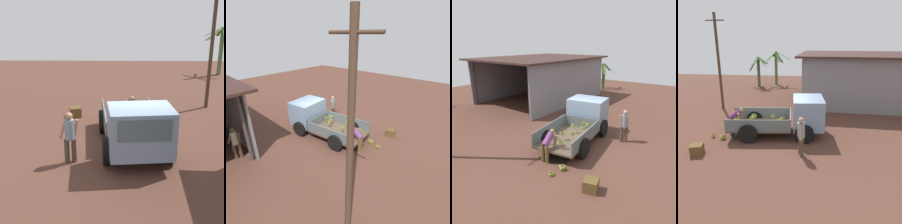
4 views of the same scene
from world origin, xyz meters
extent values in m
plane|color=brown|center=(0.00, 0.00, 0.00)|extent=(36.00, 36.00, 0.00)
cylinder|color=black|center=(-2.15, -0.31, 0.00)|extent=(1.02, 1.02, 0.01)
cube|color=brown|center=(-1.13, -0.15, 0.48)|extent=(3.15, 2.18, 0.08)
cube|color=#586262|center=(-1.22, 0.77, 0.80)|extent=(2.96, 0.35, 0.56)
cube|color=#586262|center=(-1.03, -1.07, 0.80)|extent=(2.96, 0.35, 0.56)
cube|color=#586262|center=(0.33, 0.00, 0.80)|extent=(0.24, 1.89, 0.56)
cube|color=#778FAA|center=(1.17, 0.08, 1.14)|extent=(1.59, 1.99, 1.42)
cube|color=#4C606B|center=(1.88, 0.15, 1.43)|extent=(0.18, 1.48, 0.62)
cylinder|color=black|center=(0.86, 1.04, 0.44)|extent=(0.89, 0.31, 0.87)
cylinder|color=black|center=(1.06, -0.91, 0.44)|extent=(0.89, 0.31, 0.87)
cylinder|color=black|center=(-1.67, 0.78, 0.44)|extent=(0.89, 0.31, 0.87)
cylinder|color=black|center=(-1.47, -1.17, 0.44)|extent=(0.89, 0.31, 0.87)
sphere|color=#48412F|center=(-1.45, -0.05, 0.91)|extent=(0.07, 0.07, 0.07)
cylinder|color=olive|center=(-1.40, 0.00, 0.87)|extent=(0.16, 0.15, 0.10)
cylinder|color=#9AA421|center=(-1.46, 0.00, 0.83)|extent=(0.15, 0.06, 0.17)
cylinder|color=olive|center=(-1.51, -0.04, 0.83)|extent=(0.07, 0.15, 0.16)
cylinder|color=olive|center=(-1.51, -0.09, 0.84)|extent=(0.13, 0.16, 0.14)
cylinder|color=#92A624|center=(-1.46, -0.13, 0.86)|extent=(0.18, 0.04, 0.12)
cylinder|color=olive|center=(-1.40, -0.11, 0.86)|extent=(0.16, 0.14, 0.11)
cylinder|color=olive|center=(-1.38, -0.04, 0.86)|extent=(0.06, 0.19, 0.11)
sphere|color=brown|center=(-1.46, -0.58, 1.02)|extent=(0.07, 0.07, 0.07)
cylinder|color=#8D9C43|center=(-1.40, -0.62, 0.98)|extent=(0.13, 0.16, 0.12)
cylinder|color=#A6A844|center=(-1.40, -0.56, 0.97)|extent=(0.08, 0.16, 0.14)
cylinder|color=olive|center=(-1.42, -0.52, 0.98)|extent=(0.17, 0.12, 0.11)
cylinder|color=olive|center=(-1.48, -0.51, 0.98)|extent=(0.18, 0.09, 0.11)
cylinder|color=olive|center=(-1.50, -0.55, 0.96)|extent=(0.12, 0.15, 0.15)
cylinder|color=olive|center=(-1.50, -0.59, 0.96)|extent=(0.07, 0.15, 0.16)
cylinder|color=olive|center=(-1.48, -0.63, 0.96)|extent=(0.16, 0.11, 0.14)
cylinder|color=#8D9F22|center=(-1.45, -0.63, 0.95)|extent=(0.14, 0.05, 0.16)
sphere|color=brown|center=(-2.20, -0.49, 0.90)|extent=(0.07, 0.07, 0.07)
cylinder|color=#989F38|center=(-2.14, -0.47, 0.82)|extent=(0.08, 0.16, 0.18)
cylinder|color=olive|center=(-2.19, -0.43, 0.82)|extent=(0.16, 0.06, 0.18)
cylinder|color=olive|center=(-2.24, -0.43, 0.83)|extent=(0.16, 0.13, 0.16)
cylinder|color=olive|center=(-2.25, -0.49, 0.82)|extent=(0.05, 0.16, 0.18)
cylinder|color=olive|center=(-2.25, -0.54, 0.84)|extent=(0.16, 0.15, 0.14)
cylinder|color=#A8AD3A|center=(-2.18, -0.57, 0.86)|extent=(0.21, 0.08, 0.11)
cylinder|color=#949F3E|center=(-2.13, -0.54, 0.86)|extent=(0.15, 0.19, 0.10)
sphere|color=brown|center=(-0.12, -0.60, 0.99)|extent=(0.07, 0.07, 0.07)
cylinder|color=#98AA24|center=(-0.10, -0.55, 0.93)|extent=(0.16, 0.09, 0.14)
cylinder|color=olive|center=(-0.14, -0.55, 0.93)|extent=(0.15, 0.11, 0.15)
cylinder|color=olive|center=(-0.18, -0.59, 0.94)|extent=(0.07, 0.16, 0.13)
cylinder|color=olive|center=(-0.16, -0.63, 0.92)|extent=(0.12, 0.14, 0.15)
cylinder|color=#AFB13E|center=(-0.13, -0.66, 0.94)|extent=(0.17, 0.06, 0.12)
cylinder|color=olive|center=(-0.06, -0.63, 0.95)|extent=(0.12, 0.17, 0.10)
cylinder|color=#93A73C|center=(-0.08, -0.58, 0.92)|extent=(0.09, 0.14, 0.16)
sphere|color=brown|center=(-1.65, 0.32, 0.76)|extent=(0.07, 0.07, 0.07)
cylinder|color=#999A44|center=(-1.62, 0.36, 0.69)|extent=(0.13, 0.11, 0.16)
cylinder|color=olive|center=(-1.68, 0.39, 0.72)|extent=(0.17, 0.11, 0.09)
cylinder|color=olive|center=(-1.71, 0.33, 0.70)|extent=(0.06, 0.17, 0.13)
cylinder|color=olive|center=(-1.69, 0.27, 0.71)|extent=(0.15, 0.13, 0.11)
cylinder|color=olive|center=(-1.63, 0.27, 0.69)|extent=(0.15, 0.08, 0.15)
cylinder|color=#9DAD30|center=(-1.59, 0.31, 0.70)|extent=(0.06, 0.16, 0.14)
sphere|color=#4E4733|center=(-1.59, 0.36, 0.84)|extent=(0.08, 0.08, 0.08)
cylinder|color=olive|center=(-1.59, 0.42, 0.78)|extent=(0.18, 0.06, 0.14)
cylinder|color=#9BAD3A|center=(-1.63, 0.39, 0.77)|extent=(0.14, 0.15, 0.16)
cylinder|color=olive|center=(-1.65, 0.35, 0.77)|extent=(0.07, 0.17, 0.16)
cylinder|color=#9AAF43|center=(-1.63, 0.30, 0.78)|extent=(0.17, 0.14, 0.13)
cylinder|color=#9AA337|center=(-1.56, 0.28, 0.80)|extent=(0.19, 0.11, 0.10)
cylinder|color=#95AB29|center=(-1.54, 0.34, 0.77)|extent=(0.10, 0.17, 0.16)
cylinder|color=olive|center=(-1.55, 0.38, 0.76)|extent=(0.10, 0.15, 0.17)
sphere|color=#433C2B|center=(-0.01, -0.35, 0.99)|extent=(0.06, 0.06, 0.06)
cylinder|color=olive|center=(-0.07, -0.33, 0.95)|extent=(0.06, 0.17, 0.09)
cylinder|color=#A7AF41|center=(-0.04, -0.40, 0.94)|extent=(0.14, 0.11, 0.12)
cylinder|color=olive|center=(0.01, -0.39, 0.92)|extent=(0.13, 0.07, 0.15)
cylinder|color=olive|center=(0.06, -0.36, 0.94)|extent=(0.05, 0.16, 0.12)
cylinder|color=olive|center=(0.02, -0.31, 0.93)|extent=(0.13, 0.10, 0.14)
cylinder|color=olive|center=(-0.03, -0.29, 0.94)|extent=(0.16, 0.08, 0.11)
sphere|color=brown|center=(-0.29, -0.44, 0.85)|extent=(0.07, 0.07, 0.07)
cylinder|color=olive|center=(-0.34, -0.47, 0.79)|extent=(0.12, 0.16, 0.14)
cylinder|color=#99A537|center=(-0.28, -0.50, 0.80)|extent=(0.17, 0.07, 0.14)
cylinder|color=#91A92E|center=(-0.22, -0.44, 0.81)|extent=(0.05, 0.17, 0.11)
cylinder|color=olive|center=(-0.26, -0.39, 0.79)|extent=(0.16, 0.11, 0.15)
cylinder|color=olive|center=(-0.33, -0.39, 0.81)|extent=(0.16, 0.14, 0.11)
sphere|color=brown|center=(-0.52, -0.04, 0.95)|extent=(0.07, 0.07, 0.07)
cylinder|color=olive|center=(-0.47, 0.00, 0.91)|extent=(0.13, 0.16, 0.10)
cylinder|color=#92A223|center=(-0.55, 0.01, 0.89)|extent=(0.15, 0.10, 0.14)
cylinder|color=olive|center=(-0.58, -0.04, 0.89)|extent=(0.05, 0.15, 0.13)
cylinder|color=#96A034|center=(-0.53, -0.08, 0.88)|extent=(0.13, 0.06, 0.15)
cylinder|color=olive|center=(-0.48, -0.06, 0.89)|extent=(0.11, 0.15, 0.14)
cylinder|color=#473123|center=(-4.69, 3.66, 3.01)|extent=(0.17, 0.17, 6.02)
cylinder|color=#4B6940|center=(-12.25, 6.56, 1.60)|extent=(0.29, 0.29, 3.20)
cube|color=#39552A|center=(-12.78, 6.53, 2.92)|extent=(1.08, 0.25, 0.69)
cube|color=#476834|center=(-12.59, 6.05, 2.93)|extent=(0.86, 1.14, 0.66)
cube|color=#44572D|center=(-11.84, 5.91, 2.85)|extent=(1.05, 1.44, 0.81)
cylinder|color=#4C3C2C|center=(1.03, -2.13, 0.39)|extent=(0.20, 0.20, 0.79)
cylinder|color=#4C3C2C|center=(0.95, -1.92, 0.39)|extent=(0.20, 0.20, 0.79)
cylinder|color=gray|center=(0.98, -2.03, 1.09)|extent=(0.39, 0.38, 0.62)
sphere|color=tan|center=(0.97, -2.03, 1.51)|extent=(0.22, 0.22, 0.22)
cylinder|color=tan|center=(0.96, -2.24, 1.08)|extent=(0.19, 0.29, 0.59)
cylinder|color=tan|center=(0.86, -1.86, 1.07)|extent=(0.17, 0.22, 0.59)
cylinder|color=brown|center=(-2.67, 0.05, 0.37)|extent=(0.15, 0.15, 0.74)
cylinder|color=brown|center=(-2.66, -0.16, 0.37)|extent=(0.15, 0.15, 0.74)
cylinder|color=#723675|center=(-2.44, -0.04, 0.92)|extent=(0.64, 0.31, 0.57)
sphere|color=#8C6746|center=(-2.12, -0.02, 1.16)|extent=(0.21, 0.21, 0.21)
cylinder|color=#8C6746|center=(-2.16, 0.16, 0.81)|extent=(0.11, 0.27, 0.55)
cylinder|color=#8C6746|center=(-2.18, -0.21, 0.80)|extent=(0.11, 0.20, 0.56)
sphere|color=#423B2A|center=(-3.31, -0.84, 0.14)|extent=(0.07, 0.07, 0.07)
cylinder|color=olive|center=(-3.36, -0.82, 0.08)|extent=(0.09, 0.16, 0.15)
cylinder|color=#9EAC44|center=(-3.35, -0.88, 0.09)|extent=(0.15, 0.15, 0.13)
cylinder|color=olive|center=(-3.29, -0.89, 0.08)|extent=(0.15, 0.08, 0.15)
cylinder|color=olive|center=(-3.24, -0.85, 0.10)|extent=(0.06, 0.18, 0.11)
cylinder|color=olive|center=(-3.26, -0.79, 0.09)|extent=(0.15, 0.14, 0.13)
cylinder|color=olive|center=(-3.32, -0.77, 0.10)|extent=(0.18, 0.07, 0.11)
sphere|color=brown|center=(-2.76, -0.96, 0.18)|extent=(0.09, 0.09, 0.09)
cylinder|color=#A7AA42|center=(-2.80, -1.03, 0.13)|extent=(0.20, 0.15, 0.13)
cylinder|color=#9CAB33|center=(-2.75, -1.04, 0.12)|extent=(0.21, 0.08, 0.14)
cylinder|color=olive|center=(-2.69, -1.00, 0.13)|extent=(0.15, 0.20, 0.13)
cylinder|color=olive|center=(-2.69, -0.95, 0.11)|extent=(0.07, 0.19, 0.17)
cylinder|color=olive|center=(-2.72, -0.89, 0.12)|extent=(0.20, 0.14, 0.15)
cylinder|color=#A2A629|center=(-2.78, -0.90, 0.09)|extent=(0.17, 0.11, 0.19)
cylinder|color=#9AA92B|center=(-2.82, -0.91, 0.13)|extent=(0.16, 0.20, 0.13)
cylinder|color=olive|center=(-2.84, -0.97, 0.13)|extent=(0.07, 0.21, 0.13)
cube|color=brown|center=(-3.24, -2.43, 0.21)|extent=(0.58, 0.58, 0.42)
camera|label=1|loc=(9.64, -0.59, 4.60)|focal=50.00mm
camera|label=2|loc=(-6.65, 6.40, 5.54)|focal=28.00mm
camera|label=3|loc=(-8.76, -5.09, 4.67)|focal=35.00mm
camera|label=4|loc=(1.45, -9.91, 4.48)|focal=35.00mm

